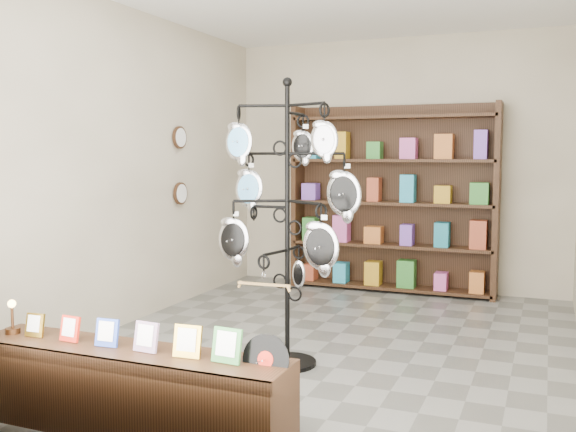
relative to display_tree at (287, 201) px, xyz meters
The scene contains 6 objects.
ground 1.44m from the display_tree, 80.31° to the left, with size 5.00×5.00×0.00m, color slate.
room_envelope 0.91m from the display_tree, 80.31° to the left, with size 5.00×5.00×5.00m.
display_tree is the anchor object (origin of this frame).
front_shelf 1.82m from the display_tree, 105.80° to the right, with size 2.00×0.41×0.71m.
back_shelving 2.99m from the display_tree, 87.75° to the left, with size 2.42×0.36×2.20m.
wall_clocks 2.39m from the display_tree, 141.29° to the left, with size 0.03×0.24×0.84m.
Camera 1 is at (1.71, -5.15, 1.61)m, focal length 40.00 mm.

